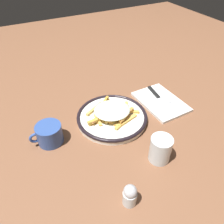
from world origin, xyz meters
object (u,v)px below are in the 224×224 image
(napkin, at_px, (160,102))
(coffee_mug, at_px, (49,134))
(fries_heap, at_px, (112,112))
(knife, at_px, (158,98))
(plate, at_px, (112,117))
(salt_shaker, at_px, (130,195))
(fork, at_px, (168,100))
(water_glass, at_px, (160,149))

(napkin, xyz_separation_m, coffee_mug, (0.47, -0.00, 0.03))
(napkin, relative_size, coffee_mug, 1.98)
(fries_heap, distance_m, knife, 0.24)
(plate, relative_size, salt_shaker, 3.74)
(fries_heap, distance_m, fork, 0.26)
(plate, bearing_deg, fries_heap, 41.56)
(fork, height_order, knife, knife)
(fries_heap, height_order, napkin, fries_heap)
(plate, xyz_separation_m, fork, (-0.26, 0.01, 0.00))
(napkin, bearing_deg, fries_heap, 0.60)
(napkin, xyz_separation_m, knife, (-0.00, -0.02, 0.01))
(fries_heap, relative_size, fork, 1.17)
(knife, bearing_deg, fork, 128.47)
(plate, distance_m, water_glass, 0.24)
(water_glass, bearing_deg, fries_heap, -77.99)
(napkin, height_order, fork, fork)
(fries_heap, bearing_deg, knife, -174.84)
(knife, xyz_separation_m, water_glass, (0.19, 0.25, 0.03))
(fork, bearing_deg, knife, -51.53)
(napkin, bearing_deg, plate, 0.20)
(plate, bearing_deg, fork, 177.48)
(coffee_mug, distance_m, salt_shaker, 0.34)
(knife, relative_size, water_glass, 2.39)
(plate, distance_m, napkin, 0.23)
(coffee_mug, bearing_deg, napkin, 179.84)
(knife, bearing_deg, coffee_mug, 2.12)
(water_glass, distance_m, coffee_mug, 0.37)
(plate, distance_m, fries_heap, 0.03)
(water_glass, bearing_deg, fork, -133.54)
(water_glass, xyz_separation_m, coffee_mug, (0.29, -0.23, -0.01))
(coffee_mug, xyz_separation_m, salt_shaker, (-0.13, 0.32, 0.00))
(fries_heap, relative_size, salt_shaker, 2.88)
(fork, distance_m, salt_shaker, 0.48)
(fork, distance_m, knife, 0.04)
(plate, relative_size, knife, 1.28)
(fries_heap, bearing_deg, fork, 177.86)
(fork, relative_size, salt_shaker, 2.46)
(napkin, xyz_separation_m, water_glass, (0.18, 0.23, 0.04))
(plate, distance_m, salt_shaker, 0.34)
(fries_heap, height_order, coffee_mug, coffee_mug)
(knife, bearing_deg, water_glass, 53.64)
(napkin, bearing_deg, knife, -96.93)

